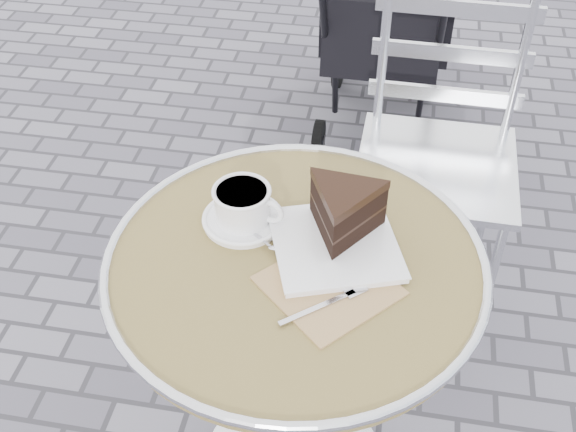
% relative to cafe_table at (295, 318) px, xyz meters
% --- Properties ---
extents(cafe_table, '(0.72, 0.72, 0.74)m').
position_rel_cafe_table_xyz_m(cafe_table, '(0.00, 0.00, 0.00)').
color(cafe_table, silver).
rests_on(cafe_table, ground).
extents(cappuccino_set, '(0.16, 0.16, 0.08)m').
position_rel_cafe_table_xyz_m(cappuccino_set, '(-0.12, 0.09, 0.20)').
color(cappuccino_set, white).
rests_on(cappuccino_set, cafe_table).
extents(cake_plate_set, '(0.29, 0.39, 0.12)m').
position_rel_cafe_table_xyz_m(cake_plate_set, '(0.08, 0.07, 0.22)').
color(cake_plate_set, '#A67F5B').
rests_on(cake_plate_set, cafe_table).
extents(bistro_chair, '(0.43, 0.43, 0.94)m').
position_rel_cafe_table_xyz_m(bistro_chair, '(0.28, 0.75, 0.02)').
color(bistro_chair, silver).
rests_on(bistro_chair, ground).
extents(baby_stroller, '(0.46, 0.95, 0.98)m').
position_rel_cafe_table_xyz_m(baby_stroller, '(0.08, 1.60, -0.13)').
color(baby_stroller, black).
rests_on(baby_stroller, ground).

